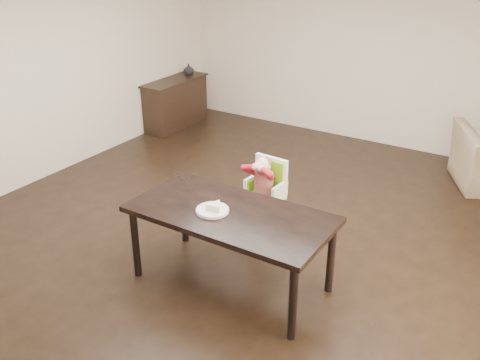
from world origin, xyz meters
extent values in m
plane|color=black|center=(0.00, 0.00, 0.00)|extent=(7.00, 7.00, 0.00)
cube|color=beige|center=(0.00, 3.50, 1.35)|extent=(6.00, 0.02, 2.70)
cube|color=beige|center=(-3.00, 0.00, 1.35)|extent=(0.02, 7.00, 2.70)
cube|color=black|center=(0.38, -0.74, 0.72)|extent=(1.80, 0.90, 0.05)
cylinder|color=black|center=(-0.44, -1.11, 0.35)|extent=(0.07, 0.07, 0.70)
cylinder|color=black|center=(1.20, -1.11, 0.35)|extent=(0.07, 0.07, 0.70)
cylinder|color=black|center=(-0.44, -0.37, 0.35)|extent=(0.07, 0.07, 0.70)
cylinder|color=black|center=(1.20, -0.37, 0.35)|extent=(0.07, 0.07, 0.70)
cylinder|color=white|center=(0.07, -0.12, 0.26)|extent=(0.04, 0.04, 0.51)
cylinder|color=white|center=(0.44, -0.15, 0.26)|extent=(0.04, 0.04, 0.51)
cylinder|color=white|center=(0.09, 0.24, 0.26)|extent=(0.04, 0.04, 0.51)
cylinder|color=white|center=(0.46, 0.22, 0.26)|extent=(0.04, 0.04, 0.51)
cube|color=white|center=(0.27, 0.05, 0.51)|extent=(0.39, 0.35, 0.05)
cube|color=#72B317|center=(0.27, 0.05, 0.55)|extent=(0.31, 0.29, 0.03)
cube|color=white|center=(0.27, 0.19, 0.72)|extent=(0.37, 0.07, 0.38)
cube|color=#72B317|center=(0.27, 0.16, 0.71)|extent=(0.31, 0.04, 0.35)
cube|color=black|center=(0.21, 0.10, 0.71)|extent=(0.04, 0.17, 0.02)
cube|color=black|center=(0.33, 0.09, 0.71)|extent=(0.04, 0.17, 0.02)
cylinder|color=red|center=(0.27, 0.05, 0.68)|extent=(0.22, 0.22, 0.25)
sphere|color=beige|center=(0.26, 0.03, 0.88)|extent=(0.18, 0.18, 0.16)
ellipsoid|color=brown|center=(0.27, 0.05, 0.90)|extent=(0.18, 0.17, 0.13)
sphere|color=beige|center=(0.23, -0.05, 0.89)|extent=(0.08, 0.08, 0.07)
sphere|color=beige|center=(0.29, -0.06, 0.89)|extent=(0.08, 0.08, 0.07)
cylinder|color=white|center=(0.25, -0.82, 0.76)|extent=(0.37, 0.37, 0.02)
torus|color=white|center=(0.25, -0.82, 0.77)|extent=(0.37, 0.37, 0.01)
cube|color=black|center=(-2.78, 2.45, 0.38)|extent=(0.40, 1.20, 0.76)
cube|color=black|center=(-2.78, 2.45, 0.78)|extent=(0.44, 1.26, 0.03)
imported|color=#99999E|center=(-2.78, 2.83, 0.88)|extent=(0.23, 0.24, 0.17)
camera|label=1|loc=(2.65, -4.18, 3.00)|focal=40.00mm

